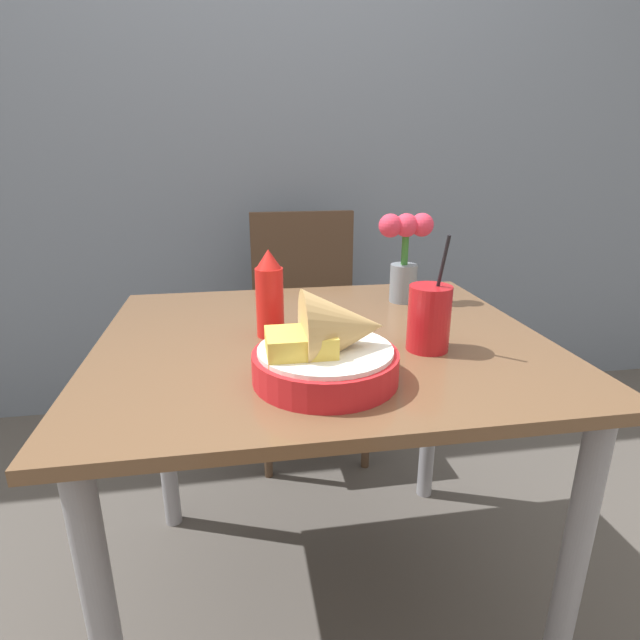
{
  "coord_description": "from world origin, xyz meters",
  "views": [
    {
      "loc": [
        -0.17,
        -1.01,
        1.12
      ],
      "look_at": [
        -0.02,
        -0.07,
        0.8
      ],
      "focal_mm": 28.0,
      "sensor_mm": 36.0,
      "label": 1
    }
  ],
  "objects_px": {
    "ketchup_bottle": "(270,295)",
    "drink_cup": "(429,320)",
    "flower_vase": "(405,251)",
    "food_basket": "(331,349)",
    "chair_far_window": "(306,310)"
  },
  "relations": [
    {
      "from": "ketchup_bottle",
      "to": "drink_cup",
      "type": "relative_size",
      "value": 0.8
    },
    {
      "from": "flower_vase",
      "to": "food_basket",
      "type": "bearing_deg",
      "value": -122.07
    },
    {
      "from": "chair_far_window",
      "to": "ketchup_bottle",
      "type": "bearing_deg",
      "value": -103.25
    },
    {
      "from": "chair_far_window",
      "to": "flower_vase",
      "type": "bearing_deg",
      "value": -72.74
    },
    {
      "from": "ketchup_bottle",
      "to": "food_basket",
      "type": "bearing_deg",
      "value": -69.92
    },
    {
      "from": "flower_vase",
      "to": "drink_cup",
      "type": "bearing_deg",
      "value": -100.13
    },
    {
      "from": "chair_far_window",
      "to": "drink_cup",
      "type": "xyz_separation_m",
      "value": [
        0.12,
        -0.93,
        0.26
      ]
    },
    {
      "from": "drink_cup",
      "to": "chair_far_window",
      "type": "bearing_deg",
      "value": 97.46
    },
    {
      "from": "chair_far_window",
      "to": "drink_cup",
      "type": "height_order",
      "value": "drink_cup"
    },
    {
      "from": "food_basket",
      "to": "flower_vase",
      "type": "relative_size",
      "value": 1.1
    },
    {
      "from": "chair_far_window",
      "to": "drink_cup",
      "type": "bearing_deg",
      "value": -82.54
    },
    {
      "from": "drink_cup",
      "to": "flower_vase",
      "type": "relative_size",
      "value": 1.02
    },
    {
      "from": "ketchup_bottle",
      "to": "flower_vase",
      "type": "distance_m",
      "value": 0.43
    },
    {
      "from": "chair_far_window",
      "to": "flower_vase",
      "type": "relative_size",
      "value": 3.86
    },
    {
      "from": "drink_cup",
      "to": "food_basket",
      "type": "bearing_deg",
      "value": -153.87
    }
  ]
}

